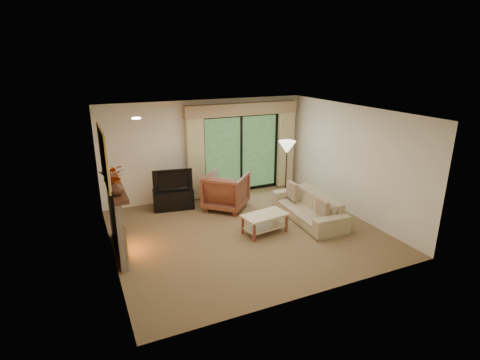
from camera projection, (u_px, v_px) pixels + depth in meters
name	position (u px, v px, depth m)	size (l,w,h in m)	color
floor	(246.00, 232.00, 8.16)	(5.50, 5.50, 0.00)	brown
ceiling	(246.00, 112.00, 7.35)	(5.50, 5.50, 0.00)	white
wall_back	(206.00, 149.00, 9.92)	(5.00, 5.00, 0.00)	#EEDEC7
wall_front	(317.00, 221.00, 5.59)	(5.00, 5.00, 0.00)	#EEDEC7
wall_left	(107.00, 194.00, 6.68)	(5.00, 5.00, 0.00)	#EEDEC7
wall_right	(351.00, 161.00, 8.83)	(5.00, 5.00, 0.00)	#EEDEC7
fireplace	(116.00, 220.00, 7.09)	(0.24, 1.70, 1.37)	gray
mirror	(104.00, 156.00, 6.66)	(0.07, 1.45, 1.02)	gold
sliding_door	(241.00, 153.00, 10.33)	(2.26, 0.10, 2.16)	black
curtain_left	(195.00, 156.00, 9.68)	(0.45, 0.18, 2.35)	tan
curtain_right	(285.00, 146.00, 10.73)	(0.45, 0.18, 2.35)	tan
cornice	(242.00, 109.00, 9.87)	(3.20, 0.24, 0.32)	#A3845E
media_console	(173.00, 199.00, 9.35)	(0.99, 0.45, 0.50)	black
tv	(172.00, 179.00, 9.18)	(0.96, 0.12, 0.55)	black
armchair	(226.00, 191.00, 9.31)	(0.97, 1.00, 0.91)	brown
sofa	(308.00, 207.00, 8.69)	(2.12, 0.83, 0.62)	tan
pillow_near	(322.00, 208.00, 8.06)	(0.10, 0.37, 0.37)	brown
pillow_far	(292.00, 191.00, 9.12)	(0.11, 0.41, 0.41)	brown
coffee_table	(265.00, 224.00, 8.05)	(0.97, 0.53, 0.43)	#C6B483
floor_lamp	(286.00, 172.00, 9.61)	(0.44, 0.44, 1.63)	white
vase	(116.00, 188.00, 6.38)	(0.24, 0.24, 0.25)	#47281A
branches	(113.00, 177.00, 6.59)	(0.44, 0.38, 0.49)	#9B2902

